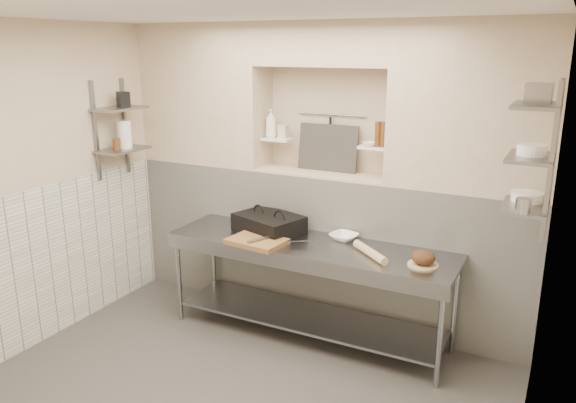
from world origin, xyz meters
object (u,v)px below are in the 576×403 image
Objects in this scene: cutting_board at (257,241)px; bottle_soap at (271,123)px; rolling_pin at (370,252)px; prep_table at (308,271)px; bread_loaf at (423,257)px; bowl_alcove at (369,144)px; panini_press at (269,223)px; mixing_bowl at (344,237)px; jug_left at (125,134)px.

bottle_soap reaches higher than cutting_board.
cutting_board is at bearing -170.45° from rolling_pin.
bottle_soap reaches higher than prep_table.
bread_loaf is at bearing -19.67° from bottle_soap.
bowl_alcove reaches higher than prep_table.
bottle_soap is (-1.26, 0.60, 0.92)m from rolling_pin.
prep_table is 0.65m from rolling_pin.
bottle_soap is at bearing 178.88° from bowl_alcove.
panini_press is 3.72× the size of bread_loaf.
bowl_alcove is (0.74, 0.75, 0.81)m from cutting_board.
panini_press is at bearing -171.85° from mixing_bowl.
prep_table is 0.44m from mixing_bowl.
cutting_board is 2.02× the size of mixing_bowl.
mixing_bowl is at bearing -19.67° from bottle_soap.
bread_loaf is (1.02, -0.04, 0.33)m from prep_table.
bottle_soap reaches higher than rolling_pin.
mixing_bowl is (0.24, 0.24, 0.29)m from prep_table.
mixing_bowl is at bearing 8.53° from jug_left.
jug_left is at bearing -171.47° from mixing_bowl.
rolling_pin is 1.02m from bowl_alcove.
cutting_board is 3.97× the size of bowl_alcove.
jug_left is at bearing -164.46° from bowl_alcove.
bottle_soap is (-0.92, 0.33, 0.92)m from mixing_bowl.
cutting_board is 1.33m from bowl_alcove.
mixing_bowl is at bearing 141.22° from rolling_pin.
prep_table is 0.60m from panini_press.
bowl_alcove reaches higher than mixing_bowl.
jug_left reaches higher than mixing_bowl.
rolling_pin reaches higher than prep_table.
bowl_alcove is (0.81, 0.41, 0.75)m from panini_press.
panini_press is at bearing 8.71° from jug_left.
mixing_bowl is 0.90× the size of jug_left.
panini_press is 1.18m from bowl_alcove.
bottle_soap is at bearing 160.33° from bread_loaf.
panini_press is 2.51× the size of bottle_soap.
bread_loaf is at bearing -40.64° from bowl_alcove.
bottle_soap is (-1.70, 0.61, 0.88)m from bread_loaf.
prep_table is at bearing -39.61° from bottle_soap.
rolling_pin is 0.44m from bread_loaf.
bread_loaf is at bearing -0.69° from rolling_pin.
bowl_alcove is 0.46× the size of jug_left.
bowl_alcove is (-0.24, 0.58, 0.80)m from rolling_pin.
panini_press is at bearing 164.23° from prep_table.
bowl_alcove is (0.10, 0.31, 0.80)m from mixing_bowl.
rolling_pin is (0.34, -0.28, 0.01)m from mixing_bowl.
prep_table is 1.50m from bottle_soap.
bottle_soap reaches higher than bread_loaf.
bowl_alcove reaches higher than bread_loaf.
prep_table is 1.26m from bowl_alcove.
bowl_alcove is at bearing 112.72° from rolling_pin.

